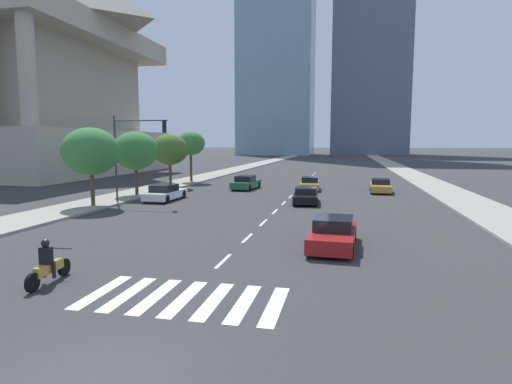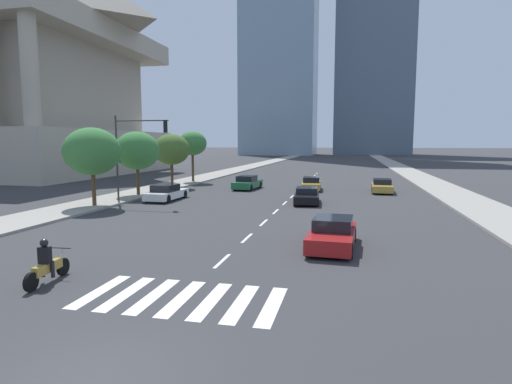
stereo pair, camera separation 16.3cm
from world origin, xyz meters
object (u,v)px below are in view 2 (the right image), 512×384
object	(u,v)px
sedan_green_0	(247,183)
street_tree_third	(171,150)
sedan_gold_1	(311,184)
street_tree_nearest	(92,151)
sedan_white_3	(166,193)
street_tree_second	(137,151)
sedan_red_5	(333,234)
street_tree_fourth	(192,143)
sedan_gold_4	(382,186)
motorcycle_lead	(47,266)
traffic_signal_far	(135,143)
sedan_black_2	(307,196)

from	to	relation	value
sedan_green_0	street_tree_third	world-z (taller)	street_tree_third
sedan_gold_1	street_tree_nearest	xyz separation A→B (m)	(-14.05, -14.33, 3.37)
sedan_white_3	street_tree_second	distance (m)	5.05
sedan_red_5	street_tree_fourth	size ratio (longest dim) A/B	0.79
sedan_gold_4	street_tree_fourth	size ratio (longest dim) A/B	0.84
sedan_gold_1	street_tree_third	distance (m)	14.46
sedan_gold_4	motorcycle_lead	bearing A→B (deg)	-21.58
traffic_signal_far	street_tree_second	world-z (taller)	traffic_signal_far
motorcycle_lead	traffic_signal_far	xyz separation A→B (m)	(-6.19, 17.23, 3.95)
sedan_gold_1	sedan_black_2	xyz separation A→B (m)	(0.46, -8.97, -0.03)
motorcycle_lead	street_tree_second	distance (m)	22.80
motorcycle_lead	sedan_gold_1	bearing A→B (deg)	-15.68
sedan_white_3	street_tree_second	size ratio (longest dim) A/B	0.87
sedan_black_2	sedan_red_5	bearing A→B (deg)	6.14
sedan_white_3	sedan_gold_4	bearing A→B (deg)	-59.86
sedan_white_3	street_tree_third	size ratio (longest dim) A/B	0.88
motorcycle_lead	sedan_green_0	xyz separation A→B (m)	(-0.28, 28.43, 0.04)
street_tree_third	street_tree_fourth	world-z (taller)	street_tree_fourth
motorcycle_lead	street_tree_fourth	distance (m)	35.10
street_tree_second	sedan_gold_1	bearing A→B (deg)	29.62
sedan_gold_1	sedan_gold_4	bearing A→B (deg)	83.58
sedan_black_2	sedan_white_3	bearing A→B (deg)	-90.37
sedan_red_5	sedan_white_3	bearing A→B (deg)	-129.70
sedan_gold_1	street_tree_fourth	distance (m)	15.37
motorcycle_lead	traffic_signal_far	size ratio (longest dim) A/B	0.35
traffic_signal_far	street_tree_third	size ratio (longest dim) A/B	1.21
sedan_gold_4	sedan_green_0	bearing A→B (deg)	-86.69
sedan_red_5	sedan_gold_4	bearing A→B (deg)	173.65
sedan_gold_1	sedan_black_2	size ratio (longest dim) A/B	0.98
street_tree_third	street_tree_second	bearing A→B (deg)	-90.00
motorcycle_lead	sedan_red_5	bearing A→B (deg)	-56.81
street_tree_nearest	sedan_gold_4	bearing A→B (deg)	34.21
sedan_green_0	sedan_white_3	world-z (taller)	sedan_green_0
sedan_green_0	traffic_signal_far	distance (m)	13.26
sedan_white_3	street_tree_second	bearing A→B (deg)	64.11
sedan_gold_4	sedan_red_5	world-z (taller)	sedan_red_5
sedan_green_0	sedan_black_2	xyz separation A→B (m)	(6.69, -8.36, -0.07)
sedan_white_3	sedan_red_5	distance (m)	18.49
sedan_black_2	street_tree_fourth	distance (m)	20.44
street_tree_nearest	street_tree_second	bearing A→B (deg)	90.00
sedan_gold_1	sedan_gold_4	xyz separation A→B (m)	(6.57, -0.31, -0.02)
sedan_gold_1	street_tree_nearest	world-z (taller)	street_tree_nearest
sedan_black_2	traffic_signal_far	size ratio (longest dim) A/B	0.69
motorcycle_lead	street_tree_nearest	bearing A→B (deg)	24.71
street_tree_fourth	sedan_red_5	bearing A→B (deg)	-58.03
sedan_gold_1	street_tree_second	xyz separation A→B (m)	(-14.05, -7.99, 3.31)
motorcycle_lead	sedan_red_5	size ratio (longest dim) A/B	0.49
street_tree_nearest	street_tree_second	world-z (taller)	street_tree_nearest
sedan_green_0	sedan_gold_4	xyz separation A→B (m)	(12.80, 0.30, -0.05)
sedan_gold_1	traffic_signal_far	distance (m)	17.40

